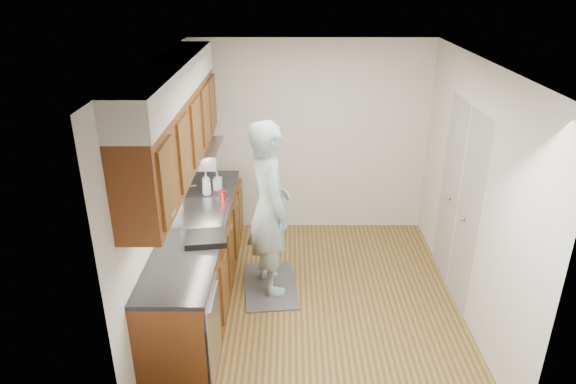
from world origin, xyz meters
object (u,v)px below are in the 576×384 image
(person, at_px, (269,197))
(soap_bottle_b, at_px, (217,181))
(soap_bottle_a, at_px, (206,183))
(soda_can, at_px, (223,196))
(dish_rack, at_px, (206,239))

(person, distance_m, soap_bottle_b, 0.81)
(person, distance_m, soap_bottle_a, 0.81)
(person, height_order, soap_bottle_b, person)
(soap_bottle_b, xyz_separation_m, soda_can, (0.10, -0.33, -0.04))
(person, bearing_deg, soap_bottle_b, 27.75)
(dish_rack, bearing_deg, soap_bottle_b, 84.25)
(soap_bottle_a, xyz_separation_m, soda_can, (0.20, -0.18, -0.07))
(soap_bottle_b, bearing_deg, soap_bottle_a, -126.26)
(soap_bottle_a, relative_size, soda_can, 2.08)
(person, relative_size, dish_rack, 5.73)
(soap_bottle_b, bearing_deg, person, -41.81)
(person, xyz_separation_m, soda_can, (-0.51, 0.21, -0.08))
(soap_bottle_a, relative_size, dish_rack, 0.73)
(person, height_order, soap_bottle_a, person)
(soda_can, bearing_deg, person, -22.83)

